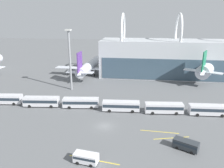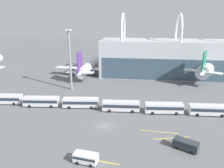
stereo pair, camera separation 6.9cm
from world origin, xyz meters
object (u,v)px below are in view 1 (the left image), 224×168
(shuttle_bus_3, at_px, (121,105))
(shuttle_bus_5, at_px, (209,109))
(service_van_foreground, at_px, (186,144))
(service_van_crossing, at_px, (86,157))
(shuttle_bus_4, at_px, (164,107))
(shuttle_bus_0, at_px, (5,99))
(airliner_at_gate_far, at_px, (89,67))
(shuttle_bus_1, at_px, (41,101))
(airliner_parked_remote, at_px, (210,66))
(shuttle_bus_2, at_px, (81,102))
(floodlight_mast, at_px, (70,57))

(shuttle_bus_3, bearing_deg, shuttle_bus_5, -2.84)
(service_van_foreground, bearing_deg, service_van_crossing, 46.70)
(shuttle_bus_4, height_order, service_van_crossing, shuttle_bus_4)
(shuttle_bus_0, xyz_separation_m, service_van_crossing, (33.86, -26.31, -0.62))
(airliner_at_gate_far, distance_m, shuttle_bus_5, 59.71)
(shuttle_bus_1, bearing_deg, airliner_parked_remote, 27.62)
(shuttle_bus_1, height_order, shuttle_bus_2, same)
(airliner_at_gate_far, xyz_separation_m, shuttle_bus_4, (32.06, -39.57, -2.57))
(shuttle_bus_4, distance_m, service_van_foreground, 18.66)
(shuttle_bus_0, relative_size, service_van_foreground, 2.00)
(airliner_at_gate_far, height_order, floodlight_mast, floodlight_mast)
(airliner_at_gate_far, xyz_separation_m, airliner_parked_remote, (56.54, 2.12, 1.50))
(shuttle_bus_3, relative_size, shuttle_bus_4, 1.00)
(shuttle_bus_4, height_order, floodlight_mast, floodlight_mast)
(shuttle_bus_0, xyz_separation_m, floodlight_mast, (17.26, 17.19, 11.14))
(shuttle_bus_0, bearing_deg, floodlight_mast, 39.54)
(airliner_parked_remote, xyz_separation_m, service_van_foreground, (-21.52, -60.11, -4.64))
(airliner_parked_remote, xyz_separation_m, shuttle_bus_4, (-24.48, -41.69, -4.07))
(shuttle_bus_3, bearing_deg, service_van_crossing, -104.11)
(shuttle_bus_1, bearing_deg, shuttle_bus_4, -6.08)
(airliner_parked_remote, relative_size, service_van_crossing, 7.64)
(airliner_parked_remote, bearing_deg, service_van_crossing, 174.39)
(shuttle_bus_4, bearing_deg, shuttle_bus_0, 173.98)
(airliner_at_gate_far, distance_m, shuttle_bus_1, 39.95)
(shuttle_bus_3, bearing_deg, shuttle_bus_2, 171.63)
(service_van_crossing, bearing_deg, shuttle_bus_1, 137.85)
(shuttle_bus_2, bearing_deg, shuttle_bus_4, -8.30)
(shuttle_bus_2, bearing_deg, airliner_parked_remote, 32.81)
(airliner_parked_remote, bearing_deg, shuttle_bus_2, 155.46)
(airliner_parked_remote, bearing_deg, floodlight_mast, 138.46)
(shuttle_bus_0, height_order, service_van_crossing, shuttle_bus_0)
(shuttle_bus_5, bearing_deg, service_van_foreground, -120.86)
(service_van_foreground, bearing_deg, shuttle_bus_0, 7.85)
(shuttle_bus_1, relative_size, shuttle_bus_5, 1.01)
(airliner_parked_remote, distance_m, service_van_foreground, 64.01)
(shuttle_bus_0, bearing_deg, airliner_at_gate_far, 58.31)
(shuttle_bus_3, relative_size, shuttle_bus_5, 1.00)
(shuttle_bus_0, distance_m, shuttle_bus_1, 12.84)
(shuttle_bus_2, distance_m, floodlight_mast, 21.98)
(shuttle_bus_5, bearing_deg, shuttle_bus_0, 176.62)
(shuttle_bus_4, bearing_deg, airliner_parked_remote, 54.32)
(airliner_parked_remote, xyz_separation_m, shuttle_bus_1, (-62.97, -41.47, -4.07))
(airliner_at_gate_far, xyz_separation_m, shuttle_bus_2, (6.40, -38.69, -2.57))
(service_van_crossing, bearing_deg, shuttle_bus_5, 49.29)
(shuttle_bus_2, relative_size, shuttle_bus_3, 1.01)
(shuttle_bus_4, bearing_deg, shuttle_bus_2, 172.77)
(airliner_parked_remote, height_order, shuttle_bus_4, airliner_parked_remote)
(service_van_foreground, relative_size, floodlight_mast, 0.25)
(airliner_at_gate_far, bearing_deg, floodlight_mast, 177.84)
(shuttle_bus_4, relative_size, floodlight_mast, 0.49)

